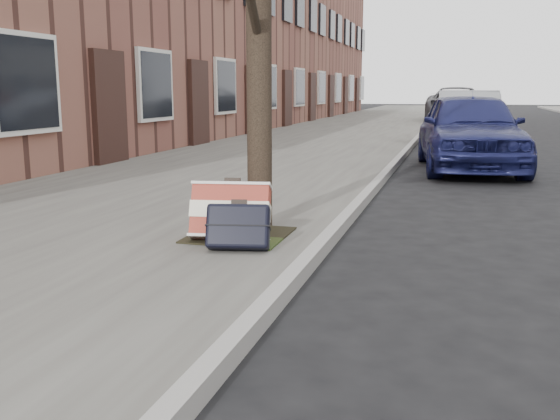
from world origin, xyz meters
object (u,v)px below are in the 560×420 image
(suitcase_navy, at_px, (238,226))
(car_near_mid, at_px, (468,118))
(suitcase_red, at_px, (231,212))
(car_near_front, at_px, (470,130))

(suitcase_navy, height_order, car_near_mid, car_near_mid)
(suitcase_red, distance_m, car_near_front, 7.02)
(car_near_front, xyz_separation_m, car_near_mid, (0.02, 4.87, -0.00))
(suitcase_red, relative_size, suitcase_navy, 1.30)
(car_near_front, distance_m, car_near_mid, 4.87)
(suitcase_navy, distance_m, car_near_mid, 12.01)
(suitcase_red, bearing_deg, car_near_front, 63.38)
(car_near_front, height_order, car_near_mid, car_near_front)
(suitcase_red, height_order, car_near_mid, car_near_mid)
(suitcase_navy, height_order, car_near_front, car_near_front)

